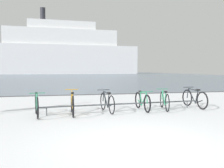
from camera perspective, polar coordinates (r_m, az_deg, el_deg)
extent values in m
cube|color=white|center=(4.30, 11.20, -17.97)|extent=(80.00, 22.00, 0.08)
cube|color=slate|center=(69.70, -11.31, 2.07)|extent=(80.00, 110.00, 0.08)
cube|color=#47474C|center=(14.83, -6.25, -2.58)|extent=(80.00, 0.50, 0.05)
cylinder|color=#4C5156|center=(8.90, 2.56, -4.63)|extent=(5.93, 0.50, 0.05)
cylinder|color=#4C5156|center=(8.42, -14.95, -6.17)|extent=(0.04, 0.04, 0.28)
cylinder|color=#4C5156|center=(10.13, 17.01, -4.60)|extent=(0.04, 0.04, 0.28)
torus|color=black|center=(7.88, -16.89, -5.36)|extent=(0.13, 0.69, 0.69)
torus|color=black|center=(8.85, -17.22, -4.41)|extent=(0.13, 0.69, 0.69)
cylinder|color=#2D8C60|center=(8.18, -17.02, -4.16)|extent=(0.10, 0.52, 0.58)
cylinder|color=#2D8C60|center=(8.50, -17.12, -4.05)|extent=(0.06, 0.18, 0.52)
cylinder|color=#2D8C60|center=(8.23, -17.08, -2.34)|extent=(0.12, 0.64, 0.08)
cylinder|color=#2D8C60|center=(8.66, -17.15, -5.10)|extent=(0.09, 0.43, 0.19)
cylinder|color=#2D8C60|center=(7.89, -16.93, -3.87)|extent=(0.05, 0.11, 0.41)
cube|color=black|center=(8.54, -17.18, -2.03)|extent=(0.10, 0.21, 0.05)
cylinder|color=#2D8C60|center=(7.90, -16.98, -2.03)|extent=(0.46, 0.08, 0.02)
torus|color=black|center=(8.97, -9.31, -4.15)|extent=(0.06, 0.70, 0.70)
torus|color=black|center=(7.89, -9.03, -5.18)|extent=(0.06, 0.70, 0.70)
cylinder|color=gold|center=(8.61, -9.24, -3.62)|extent=(0.05, 0.57, 0.59)
cylinder|color=gold|center=(8.26, -9.14, -4.09)|extent=(0.04, 0.20, 0.53)
cylinder|color=gold|center=(8.50, -9.23, -1.95)|extent=(0.05, 0.71, 0.09)
cylinder|color=gold|center=(8.13, -9.09, -5.49)|extent=(0.05, 0.48, 0.19)
cylinder|color=gold|center=(8.91, -9.32, -2.87)|extent=(0.04, 0.12, 0.42)
cube|color=black|center=(8.14, -9.14, -2.08)|extent=(0.08, 0.20, 0.05)
cylinder|color=gold|center=(8.84, -9.32, -1.26)|extent=(0.46, 0.03, 0.02)
torus|color=black|center=(9.33, -2.10, -3.98)|extent=(0.10, 0.65, 0.65)
torus|color=black|center=(8.34, -0.10, -4.86)|extent=(0.10, 0.65, 0.65)
cylinder|color=#1E2328|center=(8.99, -1.50, -3.50)|extent=(0.09, 0.55, 0.55)
cylinder|color=#1E2328|center=(8.67, -0.86, -3.90)|extent=(0.05, 0.19, 0.49)
cylinder|color=#1E2328|center=(8.89, -1.36, -2.01)|extent=(0.10, 0.68, 0.08)
cylinder|color=#1E2328|center=(8.56, -0.57, -5.14)|extent=(0.08, 0.46, 0.18)
cylinder|color=#1E2328|center=(9.27, -2.04, -2.83)|extent=(0.05, 0.12, 0.39)
cube|color=black|center=(8.57, -0.70, -2.10)|extent=(0.10, 0.21, 0.05)
cylinder|color=#1E2328|center=(9.21, -1.98, -1.37)|extent=(0.46, 0.07, 0.02)
torus|color=black|center=(8.75, 8.18, -4.52)|extent=(0.06, 0.64, 0.64)
torus|color=black|center=(9.73, 6.03, -3.71)|extent=(0.06, 0.64, 0.64)
cylinder|color=#2D8C60|center=(9.05, 7.43, -3.54)|extent=(0.04, 0.55, 0.54)
cylinder|color=#2D8C60|center=(9.37, 6.73, -3.43)|extent=(0.04, 0.19, 0.48)
cylinder|color=#2D8C60|center=(9.10, 7.28, -2.02)|extent=(0.04, 0.68, 0.08)
cylinder|color=#2D8C60|center=(9.53, 6.45, -4.30)|extent=(0.04, 0.45, 0.18)
cylinder|color=#2D8C60|center=(8.77, 8.10, -3.30)|extent=(0.04, 0.11, 0.38)
cube|color=black|center=(9.42, 6.59, -1.72)|extent=(0.08, 0.20, 0.05)
cylinder|color=#2D8C60|center=(8.78, 8.02, -1.75)|extent=(0.46, 0.03, 0.02)
torus|color=black|center=(10.04, 11.48, -3.53)|extent=(0.19, 0.64, 0.65)
torus|color=black|center=(9.02, 12.71, -4.33)|extent=(0.19, 0.64, 0.65)
cylinder|color=#2D8C60|center=(9.69, 11.86, -3.08)|extent=(0.16, 0.54, 0.55)
cylinder|color=#2D8C60|center=(9.36, 12.26, -3.46)|extent=(0.08, 0.19, 0.49)
cylinder|color=#2D8C60|center=(9.59, 11.97, -1.71)|extent=(0.19, 0.67, 0.08)
cylinder|color=#2D8C60|center=(9.24, 12.42, -4.59)|extent=(0.14, 0.45, 0.18)
cylinder|color=#2D8C60|center=(9.98, 11.54, -2.48)|extent=(0.06, 0.12, 0.39)
cube|color=black|center=(9.26, 12.37, -1.79)|extent=(0.12, 0.21, 0.05)
cylinder|color=#2D8C60|center=(9.92, 11.59, -1.12)|extent=(0.45, 0.13, 0.02)
torus|color=black|center=(10.75, 17.03, -3.05)|extent=(0.10, 0.69, 0.68)
torus|color=black|center=(9.94, 20.19, -3.63)|extent=(0.10, 0.69, 0.68)
cylinder|color=#1E2328|center=(10.47, 18.02, -2.57)|extent=(0.07, 0.52, 0.57)
cylinder|color=#1E2328|center=(10.21, 19.04, -2.88)|extent=(0.05, 0.19, 0.51)
cylinder|color=#1E2328|center=(10.39, 18.27, -1.23)|extent=(0.08, 0.65, 0.08)
cylinder|color=#1E2328|center=(10.12, 19.47, -3.93)|extent=(0.06, 0.44, 0.19)
cylinder|color=#1E2328|center=(10.70, 17.16, -2.02)|extent=(0.04, 0.11, 0.40)
cube|color=black|center=(10.12, 19.32, -1.28)|extent=(0.09, 0.20, 0.05)
cylinder|color=#1E2328|center=(10.65, 17.29, -0.71)|extent=(0.46, 0.05, 0.02)
cube|color=white|center=(84.21, -10.68, 5.53)|extent=(48.42, 11.82, 9.41)
cube|color=white|center=(84.70, -11.56, 10.45)|extent=(36.37, 9.78, 5.17)
cube|color=white|center=(85.27, -11.59, 13.06)|extent=(21.92, 7.60, 2.63)
cylinder|color=#26262D|center=(85.67, -15.77, 15.29)|extent=(1.64, 1.64, 4.23)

